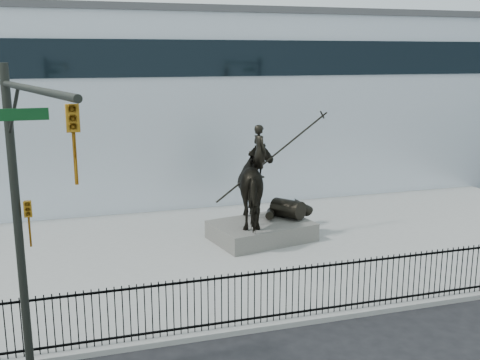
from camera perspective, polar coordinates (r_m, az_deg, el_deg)
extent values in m
plane|color=black|center=(14.98, 8.57, -16.05)|extent=(120.00, 120.00, 0.00)
cube|color=#9A9A98|center=(20.91, 0.27, -7.17)|extent=(30.00, 12.00, 0.15)
cube|color=silver|center=(32.43, -6.62, 7.83)|extent=(44.00, 14.00, 9.00)
cube|color=black|center=(15.85, 6.62, -13.09)|extent=(22.00, 0.05, 0.05)
cube|color=black|center=(15.35, 6.74, -8.88)|extent=(22.00, 0.05, 0.05)
cube|color=black|center=(15.60, 6.68, -11.10)|extent=(22.00, 0.03, 1.50)
cube|color=#54524D|center=(21.79, 2.19, -5.19)|extent=(4.09, 3.20, 0.69)
imported|color=black|center=(21.31, 2.23, -0.56)|extent=(3.01, 3.33, 2.92)
imported|color=black|center=(20.99, 1.99, 2.96)|extent=(0.61, 0.80, 1.98)
cylinder|color=black|center=(21.31, 3.18, 2.27)|extent=(4.62, 1.00, 2.97)
cylinder|color=black|center=(12.59, -21.56, -5.15)|extent=(0.18, 0.18, 7.00)
cylinder|color=black|center=(9.90, -20.41, 8.66)|extent=(1.47, 4.84, 0.12)
imported|color=#B67614|center=(7.83, -16.47, 3.45)|extent=(0.18, 0.22, 1.10)
imported|color=#B67614|center=(12.51, -20.63, -4.22)|extent=(0.16, 0.20, 1.00)
cube|color=#0C3F19|center=(10.87, -21.22, 6.23)|extent=(0.90, 0.03, 0.22)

